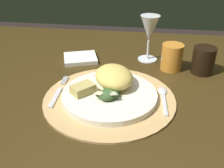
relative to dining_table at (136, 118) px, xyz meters
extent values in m
cube|color=#3A2A11|center=(0.00, 0.00, 0.09)|extent=(1.42, 1.04, 0.03)
cylinder|color=#3D2D11|center=(-0.64, 0.45, -0.29)|extent=(0.06, 0.06, 0.73)
cylinder|color=tan|center=(-0.07, -0.06, 0.11)|extent=(0.36, 0.36, 0.01)
cylinder|color=white|center=(-0.07, -0.06, 0.12)|extent=(0.26, 0.26, 0.02)
ellipsoid|color=#E4C35E|center=(-0.07, -0.02, 0.15)|extent=(0.15, 0.16, 0.05)
ellipsoid|color=#3D5C2E|center=(-0.08, -0.10, 0.14)|extent=(0.05, 0.04, 0.02)
ellipsoid|color=#32582A|center=(-0.07, -0.08, 0.14)|extent=(0.06, 0.07, 0.02)
ellipsoid|color=#405A2F|center=(-0.09, -0.09, 0.14)|extent=(0.05, 0.04, 0.02)
cube|color=beige|center=(-0.09, -0.10, 0.15)|extent=(0.03, 0.03, 0.01)
cube|color=beige|center=(-0.06, -0.10, 0.15)|extent=(0.03, 0.03, 0.01)
cube|color=tan|center=(-0.14, -0.07, 0.14)|extent=(0.07, 0.07, 0.02)
cube|color=silver|center=(-0.22, -0.09, 0.11)|extent=(0.02, 0.10, 0.00)
cube|color=silver|center=(-0.23, 0.01, 0.11)|extent=(0.00, 0.05, 0.00)
cube|color=silver|center=(-0.22, 0.01, 0.11)|extent=(0.00, 0.05, 0.00)
cube|color=silver|center=(-0.22, 0.01, 0.11)|extent=(0.00, 0.05, 0.00)
cube|color=silver|center=(-0.22, 0.01, 0.11)|extent=(0.00, 0.05, 0.00)
cube|color=silver|center=(0.07, -0.08, 0.11)|extent=(0.01, 0.10, 0.00)
ellipsoid|color=silver|center=(0.07, -0.01, 0.11)|extent=(0.02, 0.04, 0.01)
cube|color=white|center=(-0.22, 0.18, 0.11)|extent=(0.14, 0.13, 0.01)
cylinder|color=silver|center=(0.02, 0.21, 0.11)|extent=(0.07, 0.07, 0.00)
cylinder|color=silver|center=(0.02, 0.21, 0.14)|extent=(0.01, 0.01, 0.07)
cone|color=silver|center=(0.02, 0.21, 0.22)|extent=(0.07, 0.07, 0.09)
cylinder|color=orange|center=(0.10, 0.15, 0.15)|extent=(0.07, 0.07, 0.09)
cylinder|color=black|center=(0.20, 0.14, 0.15)|extent=(0.07, 0.07, 0.09)
camera|label=1|loc=(0.01, -0.65, 0.49)|focal=41.62mm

